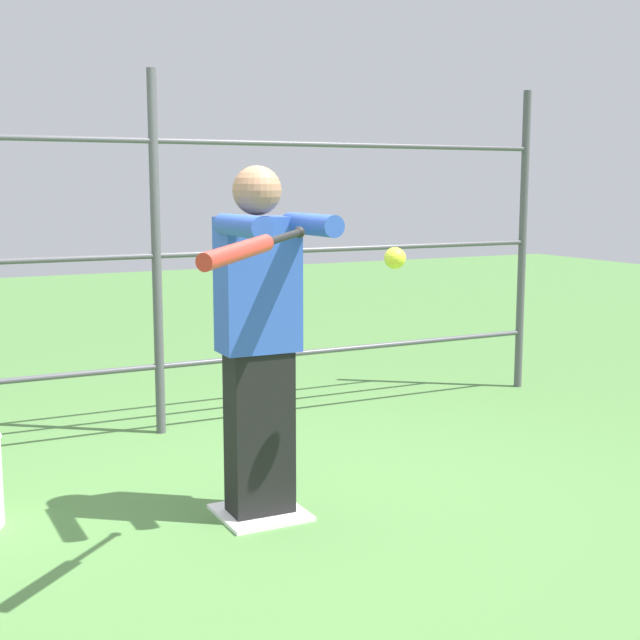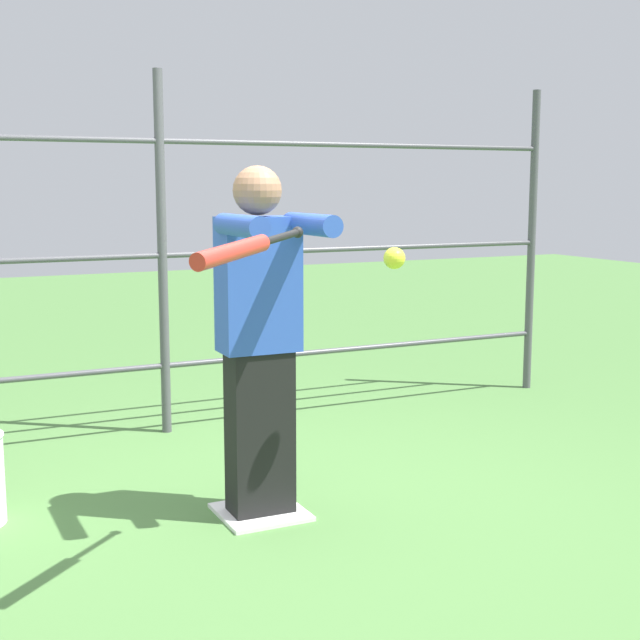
% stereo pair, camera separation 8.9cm
% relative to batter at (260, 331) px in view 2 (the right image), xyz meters
% --- Properties ---
extents(ground_plane, '(24.00, 24.00, 0.00)m').
position_rel_batter_xyz_m(ground_plane, '(0.00, -0.02, -0.89)').
color(ground_plane, '#4C7A3D').
extents(home_plate, '(0.40, 0.40, 0.02)m').
position_rel_batter_xyz_m(home_plate, '(0.00, -0.02, -0.88)').
color(home_plate, white).
rests_on(home_plate, ground).
extents(fence_backstop, '(5.81, 0.06, 2.26)m').
position_rel_batter_xyz_m(fence_backstop, '(0.00, -1.62, 0.24)').
color(fence_backstop, '#4C4C51').
rests_on(fence_backstop, ground).
extents(batter, '(0.42, 0.56, 1.65)m').
position_rel_batter_xyz_m(batter, '(0.00, 0.00, 0.00)').
color(batter, black).
rests_on(batter, ground).
extents(baseball_bat_swinging, '(0.65, 0.56, 0.12)m').
position_rel_batter_xyz_m(baseball_bat_swinging, '(0.37, 0.74, 0.44)').
color(baseball_bat_swinging, black).
extents(softball_in_flight, '(0.10, 0.10, 0.10)m').
position_rel_batter_xyz_m(softball_in_flight, '(-0.46, 0.44, 0.36)').
color(softball_in_flight, yellow).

